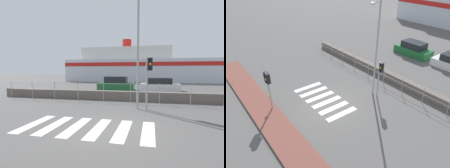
# 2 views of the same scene
# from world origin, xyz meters

# --- Properties ---
(ground_plane) EXTENTS (160.00, 160.00, 0.00)m
(ground_plane) POSITION_xyz_m (0.00, 0.00, 0.00)
(ground_plane) COLOR #565451
(sidewalk_brick) EXTENTS (24.00, 1.80, 0.12)m
(sidewalk_brick) POSITION_xyz_m (0.00, -4.10, 0.06)
(sidewalk_brick) COLOR brown
(sidewalk_brick) RESTS_ON ground_plane
(crosswalk) EXTENTS (4.95, 2.40, 0.01)m
(crosswalk) POSITION_xyz_m (-0.98, 0.00, 0.00)
(crosswalk) COLOR silver
(crosswalk) RESTS_ON ground_plane
(seawall) EXTENTS (20.76, 0.55, 0.65)m
(seawall) POSITION_xyz_m (0.00, 6.34, 0.33)
(seawall) COLOR #6B6056
(seawall) RESTS_ON ground_plane
(harbor_fence) EXTENTS (18.73, 0.04, 1.31)m
(harbor_fence) POSITION_xyz_m (-0.00, 5.46, 0.85)
(harbor_fence) COLOR #9EA0A3
(harbor_fence) RESTS_ON ground_plane
(traffic_light_near) EXTENTS (0.58, 0.41, 2.83)m
(traffic_light_near) POSITION_xyz_m (-2.06, -3.52, 2.21)
(traffic_light_near) COLOR #9EA0A3
(traffic_light_near) RESTS_ON ground_plane
(traffic_light_far) EXTENTS (0.34, 0.32, 2.82)m
(traffic_light_far) POSITION_xyz_m (1.21, 3.51, 2.07)
(traffic_light_far) COLOR #9EA0A3
(traffic_light_far) RESTS_ON ground_plane
(streetlamp) EXTENTS (0.32, 0.97, 6.93)m
(streetlamp) POSITION_xyz_m (0.60, 3.43, 4.21)
(streetlamp) COLOR #9EA0A3
(streetlamp) RESTS_ON ground_plane
(parked_car_green) EXTENTS (3.94, 1.75, 1.48)m
(parked_car_green) POSITION_xyz_m (-2.44, 12.75, 0.63)
(parked_car_green) COLOR #1E6633
(parked_car_green) RESTS_ON ground_plane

